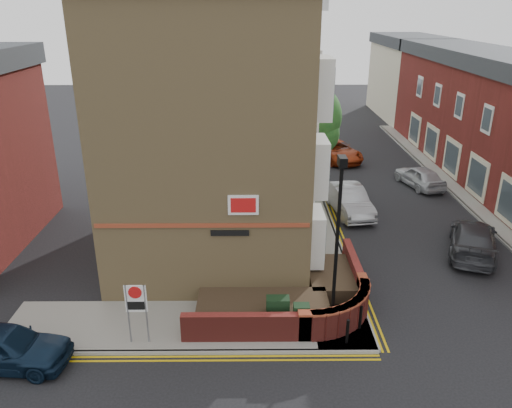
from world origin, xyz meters
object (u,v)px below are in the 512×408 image
object	(u,v)px
utility_cabinet_large	(278,312)
silver_car_near	(349,200)
zone_sign	(136,303)
lamppost	(337,246)
navy_hatchback	(4,347)

from	to	relation	value
utility_cabinet_large	silver_car_near	world-z (taller)	silver_car_near
silver_car_near	zone_sign	bearing A→B (deg)	-137.19
zone_sign	silver_car_near	xyz separation A→B (m)	(9.15, 11.51, -0.88)
zone_sign	utility_cabinet_large	bearing A→B (deg)	9.69
lamppost	zone_sign	world-z (taller)	lamppost
lamppost	utility_cabinet_large	bearing A→B (deg)	176.99
lamppost	silver_car_near	xyz separation A→B (m)	(2.55, 10.81, -2.58)
utility_cabinet_large	navy_hatchback	distance (m)	8.93
lamppost	utility_cabinet_large	xyz separation A→B (m)	(-1.90, 0.10, -2.62)
lamppost	utility_cabinet_large	world-z (taller)	lamppost
zone_sign	navy_hatchback	size ratio (longest dim) A/B	0.53
utility_cabinet_large	silver_car_near	xyz separation A→B (m)	(4.45, 10.71, 0.04)
lamppost	utility_cabinet_large	size ratio (longest dim) A/B	5.25
lamppost	navy_hatchback	size ratio (longest dim) A/B	1.52
navy_hatchback	silver_car_near	distance (m)	18.18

